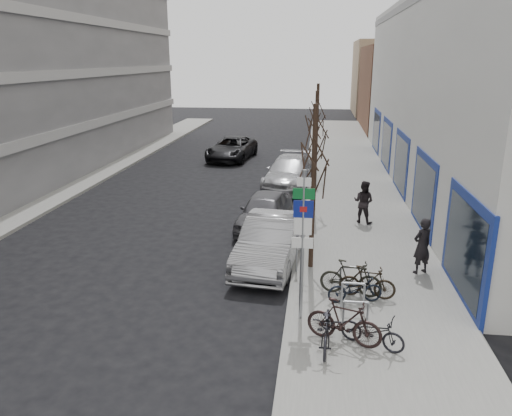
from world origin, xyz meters
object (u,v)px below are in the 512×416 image
(tree_mid, at_px, (316,123))
(bike_far_inner, at_px, (367,282))
(tree_near, at_px, (314,149))
(bike_mid_curb, at_px, (355,286))
(bike_near_right, at_px, (344,321))
(parked_car_front, at_px, (271,241))
(meter_front, at_px, (297,250))
(tree_far, at_px, (318,109))
(bike_far_curb, at_px, (373,328))
(parked_car_back, at_px, (289,172))
(pedestrian_far, at_px, (364,202))
(highway_sign_pole, at_px, (303,237))
(bike_near_left, at_px, (327,325))
(pedestrian_near, at_px, (422,246))
(lane_car, at_px, (232,148))
(parked_car_mid, at_px, (265,211))
(bike_mid_inner, at_px, (351,278))
(meter_back, at_px, (307,174))
(bike_rack, at_px, (353,293))
(meter_mid, at_px, (303,203))

(tree_mid, relative_size, bike_far_inner, 3.37)
(tree_near, bearing_deg, bike_mid_curb, -61.73)
(bike_near_right, relative_size, parked_car_front, 0.37)
(meter_front, bearing_deg, tree_far, 88.09)
(bike_far_curb, relative_size, bike_far_inner, 0.98)
(parked_car_back, bearing_deg, parked_car_front, -83.85)
(pedestrian_far, bearing_deg, bike_far_curb, 112.65)
(highway_sign_pole, xyz_separation_m, bike_far_curb, (1.76, -1.17, -1.82))
(bike_near_left, relative_size, bike_far_curb, 1.17)
(bike_far_curb, distance_m, pedestrian_near, 5.03)
(bike_near_right, bearing_deg, parked_car_front, 43.76)
(lane_car, bearing_deg, parked_car_mid, -68.13)
(bike_mid_inner, bearing_deg, bike_far_inner, -92.67)
(meter_back, xyz_separation_m, bike_far_curb, (2.01, -15.18, -0.28))
(tree_near, distance_m, bike_near_right, 5.78)
(bike_rack, xyz_separation_m, tree_near, (-1.20, 2.90, 3.44))
(bike_far_curb, xyz_separation_m, parked_car_back, (-2.96, 15.88, 0.20))
(parked_car_mid, height_order, lane_car, lane_car)
(bike_mid_inner, relative_size, parked_car_back, 0.32)
(highway_sign_pole, relative_size, tree_near, 0.76)
(meter_mid, xyz_separation_m, bike_mid_inner, (1.64, -6.97, -0.21))
(tree_mid, bearing_deg, lane_car, 115.91)
(highway_sign_pole, xyz_separation_m, bike_mid_curb, (1.49, 1.11, -1.83))
(meter_back, relative_size, bike_near_left, 0.68)
(meter_front, xyz_separation_m, pedestrian_near, (3.97, 0.42, 0.16))
(highway_sign_pole, xyz_separation_m, meter_mid, (-0.25, 8.51, -1.54))
(bike_rack, xyz_separation_m, bike_mid_inner, (-0.01, 0.93, 0.04))
(parked_car_mid, bearing_deg, meter_front, -64.20)
(parked_car_front, relative_size, pedestrian_near, 2.73)
(bike_mid_inner, distance_m, bike_far_inner, 0.48)
(meter_mid, xyz_separation_m, bike_mid_curb, (1.74, -7.40, -0.29))
(tree_far, distance_m, meter_back, 4.08)
(bike_mid_inner, relative_size, bike_far_curb, 1.14)
(highway_sign_pole, height_order, tree_near, tree_near)
(tree_near, relative_size, bike_near_left, 2.96)
(bike_mid_curb, relative_size, parked_car_back, 0.27)
(parked_car_back, bearing_deg, bike_mid_inner, -72.82)
(bike_mid_inner, height_order, pedestrian_near, pedestrian_near)
(lane_car, height_order, pedestrian_near, pedestrian_near)
(meter_front, distance_m, bike_near_left, 4.41)
(bike_mid_inner, xyz_separation_m, lane_car, (-7.09, 20.62, 0.08))
(meter_front, height_order, bike_far_inner, meter_front)
(tree_far, xyz_separation_m, pedestrian_near, (3.52, -13.08, -3.03))
(tree_mid, distance_m, bike_near_left, 11.81)
(bike_rack, height_order, bike_near_right, bike_near_right)
(bike_mid_inner, bearing_deg, highway_sign_pole, 148.58)
(tree_mid, height_order, tree_far, same)
(bike_mid_inner, height_order, parked_car_front, parked_car_front)
(meter_mid, bearing_deg, tree_near, -84.86)
(bike_far_curb, bearing_deg, pedestrian_far, 21.50)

